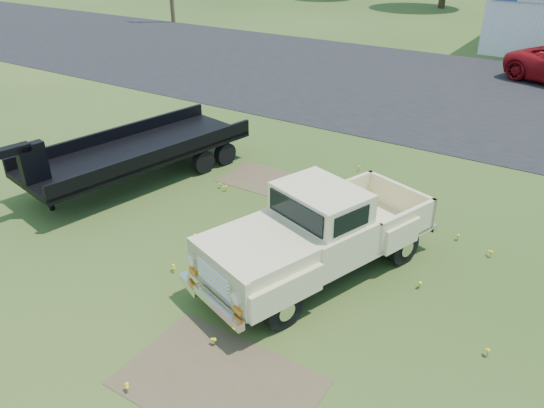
{
  "coord_description": "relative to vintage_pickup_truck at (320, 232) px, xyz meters",
  "views": [
    {
      "loc": [
        5.42,
        -7.56,
        6.31
      ],
      "look_at": [
        -0.09,
        1.0,
        0.9
      ],
      "focal_mm": 35.0,
      "sensor_mm": 36.0,
      "label": 1
    }
  ],
  "objects": [
    {
      "name": "flatbed_trailer",
      "position": [
        -6.32,
        1.32,
        -0.02
      ],
      "size": [
        3.57,
        7.15,
        1.87
      ],
      "primitive_type": null,
      "rotation": [
        0.0,
        0.0,
        -0.2
      ],
      "color": "black",
      "rests_on": "ground"
    },
    {
      "name": "asphalt_lot",
      "position": [
        -1.39,
        14.57,
        -0.95
      ],
      "size": [
        90.0,
        14.0,
        0.02
      ],
      "primitive_type": "cube",
      "color": "black",
      "rests_on": "ground"
    },
    {
      "name": "dirt_patch_b",
      "position": [
        -3.39,
        3.07,
        -0.95
      ],
      "size": [
        2.2,
        1.6,
        0.01
      ],
      "primitive_type": "cube",
      "color": "brown",
      "rests_on": "ground"
    },
    {
      "name": "ground",
      "position": [
        -1.39,
        -0.43,
        -0.95
      ],
      "size": [
        140.0,
        140.0,
        0.0
      ],
      "primitive_type": "plane",
      "color": "#254215",
      "rests_on": "ground"
    },
    {
      "name": "dirt_patch_a",
      "position": [
        0.11,
        -3.43,
        -0.95
      ],
      "size": [
        3.0,
        2.0,
        0.01
      ],
      "primitive_type": "cube",
      "color": "brown",
      "rests_on": "ground"
    },
    {
      "name": "vintage_pickup_truck",
      "position": [
        0.0,
        0.0,
        0.0
      ],
      "size": [
        3.65,
        5.64,
        1.91
      ],
      "primitive_type": null,
      "rotation": [
        0.0,
        0.0,
        -0.33
      ],
      "color": "beige",
      "rests_on": "ground"
    }
  ]
}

